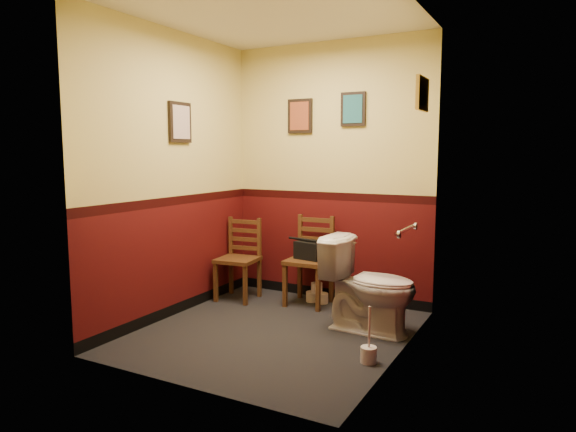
# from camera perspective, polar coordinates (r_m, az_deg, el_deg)

# --- Properties ---
(floor) EXTENTS (2.20, 2.40, 0.00)m
(floor) POSITION_cam_1_polar(r_m,az_deg,el_deg) (4.61, -1.50, -12.77)
(floor) COLOR black
(floor) RESTS_ON ground
(ceiling) EXTENTS (2.20, 2.40, 0.00)m
(ceiling) POSITION_cam_1_polar(r_m,az_deg,el_deg) (4.48, -1.61, 21.72)
(ceiling) COLOR silver
(ceiling) RESTS_ON ground
(wall_back) EXTENTS (2.20, 0.00, 2.70)m
(wall_back) POSITION_cam_1_polar(r_m,az_deg,el_deg) (5.42, 4.74, 4.77)
(wall_back) COLOR #440B0C
(wall_back) RESTS_ON ground
(wall_front) EXTENTS (2.20, 0.00, 2.70)m
(wall_front) POSITION_cam_1_polar(r_m,az_deg,el_deg) (3.35, -11.73, 3.25)
(wall_front) COLOR #440B0C
(wall_front) RESTS_ON ground
(wall_left) EXTENTS (0.00, 2.40, 2.70)m
(wall_left) POSITION_cam_1_polar(r_m,az_deg,el_deg) (4.98, -12.67, 4.42)
(wall_left) COLOR #440B0C
(wall_left) RESTS_ON ground
(wall_right) EXTENTS (0.00, 2.40, 2.70)m
(wall_right) POSITION_cam_1_polar(r_m,az_deg,el_deg) (3.92, 12.61, 3.75)
(wall_right) COLOR #440B0C
(wall_right) RESTS_ON ground
(grab_bar) EXTENTS (0.05, 0.56, 0.06)m
(grab_bar) POSITION_cam_1_polar(r_m,az_deg,el_deg) (4.21, 12.97, -1.52)
(grab_bar) COLOR silver
(grab_bar) RESTS_ON wall_right
(framed_print_back_a) EXTENTS (0.28, 0.04, 0.36)m
(framed_print_back_a) POSITION_cam_1_polar(r_m,az_deg,el_deg) (5.56, 1.34, 11.04)
(framed_print_back_a) COLOR black
(framed_print_back_a) RESTS_ON wall_back
(framed_print_back_b) EXTENTS (0.26, 0.04, 0.34)m
(framed_print_back_b) POSITION_cam_1_polar(r_m,az_deg,el_deg) (5.32, 7.25, 11.70)
(framed_print_back_b) COLOR black
(framed_print_back_b) RESTS_ON wall_back
(framed_print_left) EXTENTS (0.04, 0.30, 0.38)m
(framed_print_left) POSITION_cam_1_polar(r_m,az_deg,el_deg) (5.05, -11.89, 10.16)
(framed_print_left) COLOR black
(framed_print_left) RESTS_ON wall_left
(framed_print_right) EXTENTS (0.04, 0.34, 0.28)m
(framed_print_right) POSITION_cam_1_polar(r_m,az_deg,el_deg) (4.53, 14.67, 12.99)
(framed_print_right) COLOR olive
(framed_print_right) RESTS_ON wall_right
(toilet) EXTENTS (0.85, 0.51, 0.81)m
(toilet) POSITION_cam_1_polar(r_m,az_deg,el_deg) (4.57, 9.06, -7.69)
(toilet) COLOR white
(toilet) RESTS_ON floor
(toilet_brush) EXTENTS (0.12, 0.12, 0.44)m
(toilet_brush) POSITION_cam_1_polar(r_m,az_deg,el_deg) (4.02, 8.95, -14.86)
(toilet_brush) COLOR silver
(toilet_brush) RESTS_ON floor
(chair_left) EXTENTS (0.45, 0.45, 0.86)m
(chair_left) POSITION_cam_1_polar(r_m,az_deg,el_deg) (5.54, -5.43, -4.76)
(chair_left) COLOR #4E2F17
(chair_left) RESTS_ON floor
(chair_right) EXTENTS (0.44, 0.44, 0.91)m
(chair_right) POSITION_cam_1_polar(r_m,az_deg,el_deg) (5.33, 2.49, -4.94)
(chair_right) COLOR #4E2F17
(chair_right) RESTS_ON floor
(handbag) EXTENTS (0.31, 0.20, 0.21)m
(handbag) POSITION_cam_1_polar(r_m,az_deg,el_deg) (5.27, 2.32, -3.84)
(handbag) COLOR black
(handbag) RESTS_ON chair_right
(tp_stack) EXTENTS (0.24, 0.13, 0.21)m
(tp_stack) POSITION_cam_1_polar(r_m,az_deg,el_deg) (5.45, 3.23, -8.67)
(tp_stack) COLOR silver
(tp_stack) RESTS_ON floor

